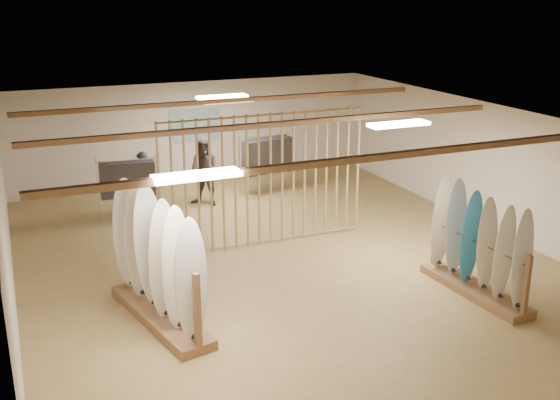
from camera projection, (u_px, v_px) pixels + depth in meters
name	position (u px, v px, depth m)	size (l,w,h in m)	color
floor	(280.00, 256.00, 13.24)	(12.00, 12.00, 0.00)	#A2864E
ceiling	(280.00, 120.00, 12.39)	(12.00, 12.00, 0.00)	gray
wall_back	(195.00, 133.00, 18.07)	(12.00, 12.00, 0.00)	silver
wall_front	(483.00, 328.00, 7.56)	(12.00, 12.00, 0.00)	silver
wall_left	(5.00, 224.00, 10.95)	(12.00, 12.00, 0.00)	silver
wall_right	(485.00, 165.00, 14.68)	(12.00, 12.00, 0.00)	silver
ceiling_slats	(280.00, 124.00, 12.41)	(9.50, 6.12, 0.10)	olive
light_panels	(280.00, 123.00, 12.41)	(1.20, 0.35, 0.06)	white
bamboo_partition	(265.00, 180.00, 13.52)	(4.45, 0.05, 2.78)	tan
poster	(195.00, 126.00, 18.00)	(1.40, 0.03, 0.90)	teal
rack_left	(158.00, 279.00, 10.43)	(1.16, 2.77, 2.18)	olive
rack_right	(477.00, 259.00, 11.42)	(0.66, 2.40, 1.92)	olive
clothing_rack_a	(127.00, 179.00, 15.24)	(1.35, 0.46, 1.45)	silver
clothing_rack_b	(267.00, 155.00, 17.12)	(1.44, 0.65, 1.57)	silver
shopper_a	(143.00, 178.00, 15.71)	(0.62, 0.42, 1.70)	#2A2A32
shopper_b	(206.00, 167.00, 16.15)	(0.95, 0.74, 1.96)	#3B342E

